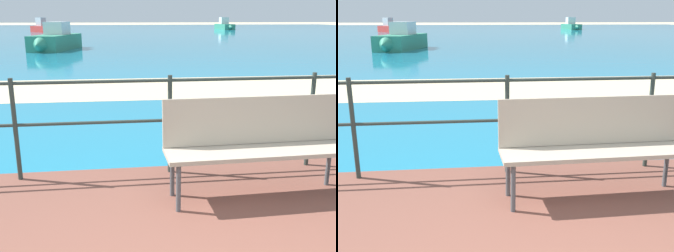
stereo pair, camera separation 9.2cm
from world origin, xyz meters
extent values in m
cube|color=teal|center=(0.00, 40.00, 0.01)|extent=(90.00, 90.00, 0.01)
cube|color=beige|center=(0.00, 7.73, 0.01)|extent=(54.03, 3.59, 0.01)
cube|color=tan|center=(0.69, 1.75, 0.49)|extent=(1.65, 0.44, 0.04)
cube|color=tan|center=(0.68, 1.93, 0.71)|extent=(1.64, 0.11, 0.42)
cylinder|color=#4C5156|center=(-0.05, 1.58, 0.27)|extent=(0.04, 0.04, 0.43)
cylinder|color=#4C5156|center=(-0.06, 1.88, 0.27)|extent=(0.04, 0.04, 0.43)
cylinder|color=#4C5156|center=(1.42, 1.92, 0.27)|extent=(0.04, 0.04, 0.43)
cylinder|color=#2D3833|center=(-1.48, 2.44, 0.56)|extent=(0.04, 0.04, 0.99)
cylinder|color=#2D3833|center=(0.00, 2.44, 0.56)|extent=(0.04, 0.04, 0.99)
cylinder|color=#2D3833|center=(1.48, 2.44, 0.56)|extent=(0.04, 0.04, 0.99)
cylinder|color=#2D3833|center=(0.00, 2.44, 1.00)|extent=(5.90, 0.03, 0.03)
cylinder|color=#2D3833|center=(0.00, 2.44, 0.61)|extent=(5.90, 0.03, 0.03)
cube|color=#338466|center=(-3.43, 19.34, 0.38)|extent=(2.27, 4.05, 0.73)
cube|color=silver|center=(-3.36, 19.62, 1.05)|extent=(1.21, 1.46, 0.62)
cone|color=#338466|center=(-3.93, 17.24, 0.38)|extent=(0.76, 0.64, 0.66)
cube|color=red|center=(-8.13, 43.39, 0.34)|extent=(3.10, 4.01, 0.65)
cube|color=#A5A8AD|center=(-8.30, 43.65, 1.10)|extent=(1.26, 1.50, 0.87)
cone|color=red|center=(-6.86, 41.45, 0.34)|extent=(0.77, 0.74, 0.59)
cube|color=#338466|center=(13.98, 51.01, 0.36)|extent=(1.76, 4.28, 0.69)
cube|color=silver|center=(13.95, 51.32, 1.13)|extent=(1.09, 1.09, 0.86)
cone|color=#338466|center=(14.18, 48.68, 0.36)|extent=(0.66, 0.55, 0.62)
camera|label=1|loc=(-0.51, -1.30, 1.59)|focal=42.14mm
camera|label=2|loc=(-0.42, -1.31, 1.59)|focal=42.14mm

